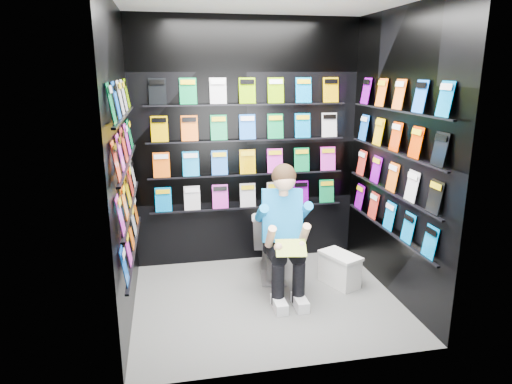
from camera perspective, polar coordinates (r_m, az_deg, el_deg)
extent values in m
plane|color=slate|center=(4.34, 1.35, -13.40)|extent=(2.40, 2.40, 0.00)
cube|color=black|center=(4.86, -1.13, 5.96)|extent=(2.40, 0.04, 2.60)
cube|color=black|center=(2.95, 5.73, -0.09)|extent=(2.40, 0.04, 2.60)
cube|color=black|center=(3.82, -16.41, 2.84)|extent=(0.04, 2.00, 2.60)
cube|color=black|center=(4.32, 17.25, 4.13)|extent=(0.04, 2.00, 2.60)
imported|color=white|center=(4.71, 1.95, -6.13)|extent=(0.53, 0.81, 0.73)
cube|color=white|center=(4.65, 10.41, -9.63)|extent=(0.35, 0.44, 0.29)
cube|color=white|center=(4.59, 10.51, -7.81)|extent=(0.38, 0.47, 0.03)
cube|color=green|center=(3.97, 4.39, -6.99)|extent=(0.29, 0.19, 0.11)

